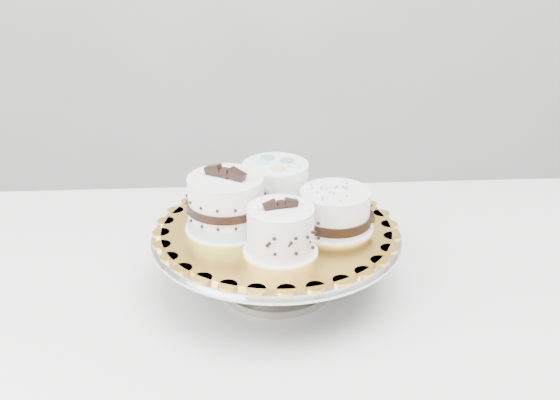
{
  "coord_description": "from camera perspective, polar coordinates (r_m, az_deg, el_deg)",
  "views": [
    {
      "loc": [
        0.02,
        -0.7,
        1.32
      ],
      "look_at": [
        0.1,
        0.22,
        0.89
      ],
      "focal_mm": 45.0,
      "sensor_mm": 36.0,
      "label": 1
    }
  ],
  "objects": [
    {
      "name": "cake_stand",
      "position": [
        1.04,
        -0.29,
        -4.03
      ],
      "size": [
        0.36,
        0.36,
        0.1
      ],
      "color": "gray",
      "rests_on": "table"
    },
    {
      "name": "cake_ribbon",
      "position": [
        1.01,
        4.52,
        -0.88
      ],
      "size": [
        0.12,
        0.11,
        0.06
      ],
      "rotation": [
        0.0,
        0.0,
        0.04
      ],
      "color": "white",
      "rests_on": "cake_board"
    },
    {
      "name": "cake_dots",
      "position": [
        1.06,
        -0.38,
        1.16
      ],
      "size": [
        0.13,
        0.13,
        0.07
      ],
      "rotation": [
        0.0,
        0.0,
        -0.32
      ],
      "color": "white",
      "rests_on": "cake_board"
    },
    {
      "name": "cake_swirl",
      "position": [
        0.94,
        0.05,
        -2.55
      ],
      "size": [
        0.11,
        0.11,
        0.08
      ],
      "rotation": [
        0.0,
        0.0,
        0.2
      ],
      "color": "white",
      "rests_on": "cake_board"
    },
    {
      "name": "table",
      "position": [
        1.08,
        1.31,
        -11.44
      ],
      "size": [
        1.31,
        0.88,
        0.75
      ],
      "rotation": [
        0.0,
        0.0,
        -0.02
      ],
      "color": "white",
      "rests_on": "floor"
    },
    {
      "name": "cake_banded",
      "position": [
        1.01,
        -4.38,
        -0.41
      ],
      "size": [
        0.15,
        0.15,
        0.1
      ],
      "rotation": [
        0.0,
        0.0,
        -0.57
      ],
      "color": "white",
      "rests_on": "cake_board"
    },
    {
      "name": "cake_board",
      "position": [
        1.02,
        -0.29,
        -2.39
      ],
      "size": [
        0.44,
        0.44,
        0.0
      ],
      "primitive_type": "cylinder",
      "rotation": [
        0.0,
        0.0,
        -0.43
      ],
      "color": "gold",
      "rests_on": "cake_stand"
    }
  ]
}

